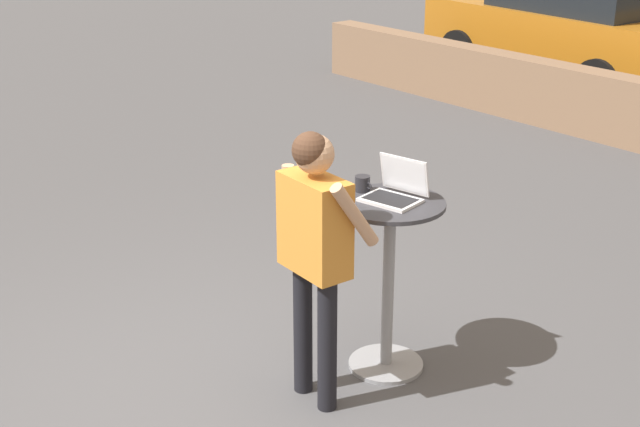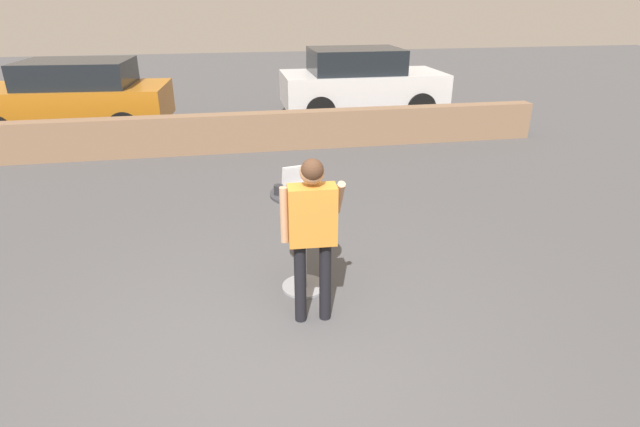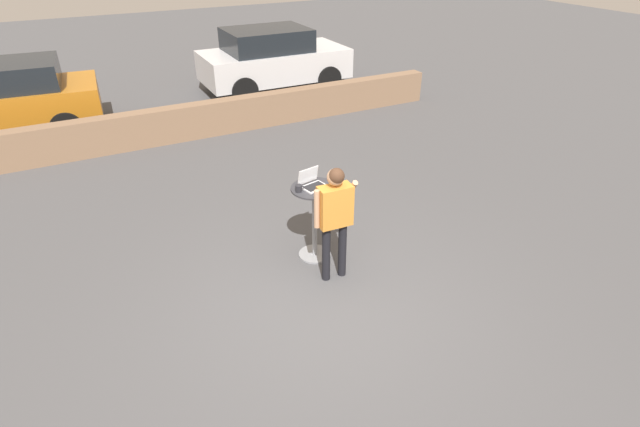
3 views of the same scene
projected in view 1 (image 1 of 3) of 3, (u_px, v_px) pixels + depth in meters
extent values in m
plane|color=#4C4C4F|center=(196.00, 398.00, 5.17)|extent=(50.00, 50.00, 0.00)
cylinder|color=gray|center=(386.00, 364.00, 5.50)|extent=(0.46, 0.46, 0.03)
cylinder|color=gray|center=(388.00, 287.00, 5.31)|extent=(0.07, 0.07, 1.04)
cylinder|color=#333338|center=(391.00, 204.00, 5.12)|extent=(0.64, 0.64, 0.02)
cube|color=silver|center=(390.00, 200.00, 5.10)|extent=(0.36, 0.29, 0.02)
cube|color=black|center=(390.00, 199.00, 5.10)|extent=(0.31, 0.24, 0.00)
cube|color=silver|center=(404.00, 175.00, 5.16)|extent=(0.32, 0.12, 0.22)
cube|color=white|center=(404.00, 175.00, 5.16)|extent=(0.30, 0.10, 0.20)
cylinder|color=#232328|center=(362.00, 184.00, 5.26)|extent=(0.09, 0.09, 0.09)
torus|color=#232328|center=(369.00, 186.00, 5.21)|extent=(0.04, 0.01, 0.04)
cylinder|color=black|center=(303.00, 328.00, 5.11)|extent=(0.11, 0.11, 0.82)
cylinder|color=black|center=(327.00, 344.00, 4.94)|extent=(0.11, 0.11, 0.82)
cube|color=orange|center=(315.00, 225.00, 4.78)|extent=(0.44, 0.23, 0.54)
sphere|color=tan|center=(314.00, 154.00, 4.63)|extent=(0.21, 0.21, 0.21)
sphere|color=#472D1E|center=(310.00, 150.00, 4.61)|extent=(0.20, 0.20, 0.20)
cylinder|color=tan|center=(289.00, 209.00, 4.96)|extent=(0.07, 0.07, 0.51)
cylinder|color=tan|center=(355.00, 215.00, 4.59)|extent=(0.09, 0.31, 0.40)
cube|color=#B76B19|center=(570.00, 35.00, 12.36)|extent=(4.14, 2.12, 0.76)
cylinder|color=black|center=(461.00, 53.00, 12.97)|extent=(0.68, 0.27, 0.67)
cylinder|color=black|center=(542.00, 40.00, 13.90)|extent=(0.68, 0.27, 0.67)
cylinder|color=black|center=(599.00, 85.00, 11.07)|extent=(0.68, 0.27, 0.67)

